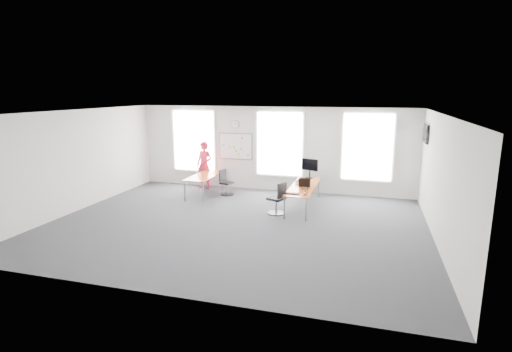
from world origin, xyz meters
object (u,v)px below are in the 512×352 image
(desk_right, at_px, (303,187))
(chair_right, at_px, (278,200))
(headphones, at_px, (305,188))
(monitor, at_px, (310,167))
(person, at_px, (204,165))
(keyboard, at_px, (292,193))
(chair_left, at_px, (226,184))
(desk_left, at_px, (205,177))

(desk_right, distance_m, chair_right, 1.11)
(headphones, relative_size, monitor, 0.26)
(desk_right, relative_size, monitor, 4.23)
(person, xyz_separation_m, monitor, (3.92, -0.26, 0.20))
(desk_right, relative_size, chair_right, 2.88)
(monitor, bearing_deg, keyboard, -76.18)
(headphones, bearing_deg, person, 150.39)
(desk_right, distance_m, monitor, 1.25)
(chair_left, xyz_separation_m, headphones, (2.97, -1.23, 0.34))
(person, relative_size, keyboard, 3.85)
(desk_right, relative_size, desk_left, 1.45)
(desk_left, distance_m, person, 1.01)
(chair_left, bearing_deg, chair_right, -110.89)
(chair_left, distance_m, headphones, 3.23)
(desk_left, height_order, monitor, monitor)
(desk_right, bearing_deg, person, 159.88)
(chair_right, bearing_deg, headphones, 144.71)
(person, xyz_separation_m, keyboard, (3.74, -2.48, -0.18))
(desk_right, xyz_separation_m, headphones, (0.14, -0.45, 0.09))
(desk_right, relative_size, headphones, 16.16)
(chair_left, distance_m, keyboard, 3.25)
(person, bearing_deg, monitor, 7.16)
(chair_left, bearing_deg, keyboard, -108.15)
(desk_left, relative_size, keyboard, 4.24)
(chair_left, xyz_separation_m, person, (-1.07, 0.65, 0.49))
(desk_right, bearing_deg, headphones, -73.27)
(chair_left, relative_size, headphones, 5.08)
(person, height_order, keyboard, person)
(desk_right, bearing_deg, monitor, 89.42)
(monitor, bearing_deg, chair_right, -87.62)
(headphones, bearing_deg, desk_right, 102.11)
(headphones, bearing_deg, desk_left, 160.34)
(desk_left, relative_size, chair_right, 2.00)
(headphones, height_order, monitor, monitor)
(desk_right, relative_size, chair_left, 3.18)
(keyboard, distance_m, monitor, 2.26)
(chair_left, bearing_deg, desk_left, 126.85)
(keyboard, bearing_deg, desk_right, 82.98)
(keyboard, xyz_separation_m, headphones, (0.30, 0.60, 0.03))
(keyboard, bearing_deg, person, 148.41)
(desk_left, bearing_deg, person, 113.63)
(headphones, bearing_deg, monitor, 89.77)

